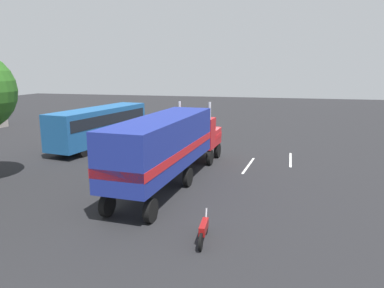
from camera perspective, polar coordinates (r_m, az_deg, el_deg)
ground_plane at (r=27.70m, az=2.07°, el=-2.16°), size 120.00×120.00×0.00m
lane_stripe_near at (r=25.72m, az=9.02°, el=-3.40°), size 4.40×0.58×0.01m
lane_stripe_mid at (r=28.00m, az=15.46°, el=-2.42°), size 4.40×0.26×0.01m
semi_truck at (r=20.87m, az=-3.48°, el=0.25°), size 14.31×3.55×4.50m
person_bystander at (r=22.27m, az=-8.51°, el=-3.43°), size 0.34×0.46×1.63m
parked_bus at (r=32.25m, az=-14.47°, el=3.23°), size 11.26×4.24×3.40m
motorcycle at (r=14.58m, az=1.89°, el=-13.53°), size 2.11×0.30×1.12m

